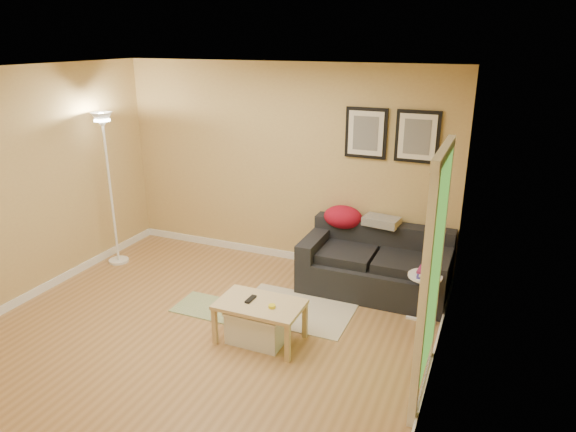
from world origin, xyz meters
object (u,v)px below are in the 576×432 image
object	(u,v)px
coffee_table	(260,322)
side_table	(423,298)
sofa	(375,261)
floor_lamp	(111,194)
storage_bin	(258,325)
book_stack	(427,272)

from	to	relation	value
coffee_table	side_table	world-z (taller)	side_table
sofa	floor_lamp	distance (m)	3.47
sofa	storage_bin	xyz separation A→B (m)	(-0.81, -1.50, -0.20)
storage_bin	side_table	bearing A→B (deg)	34.60
coffee_table	floor_lamp	distance (m)	2.87
side_table	book_stack	world-z (taller)	book_stack
floor_lamp	book_stack	bearing A→B (deg)	0.28
storage_bin	side_table	size ratio (longest dim) A/B	1.05
sofa	side_table	distance (m)	0.82
sofa	coffee_table	distance (m)	1.70
storage_bin	book_stack	bearing A→B (deg)	34.24
sofa	floor_lamp	world-z (taller)	floor_lamp
sofa	side_table	world-z (taller)	sofa
book_stack	floor_lamp	distance (m)	4.05
coffee_table	floor_lamp	world-z (taller)	floor_lamp
coffee_table	storage_bin	xyz separation A→B (m)	(-0.03, -0.00, -0.04)
coffee_table	book_stack	bearing A→B (deg)	21.01
sofa	floor_lamp	xyz separation A→B (m)	(-3.38, -0.53, 0.58)
side_table	floor_lamp	size ratio (longest dim) A/B	0.27
coffee_table	storage_bin	world-z (taller)	coffee_table
coffee_table	storage_bin	size ratio (longest dim) A/B	1.48
book_stack	floor_lamp	size ratio (longest dim) A/B	0.11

